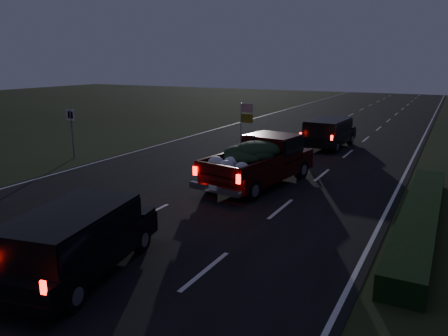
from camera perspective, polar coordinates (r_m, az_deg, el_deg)
The scene contains 7 objects.
ground at distance 14.32m, azimuth -9.93°, elevation -6.03°, with size 120.00×120.00×0.00m, color black.
road_asphalt at distance 14.32m, azimuth -9.93°, elevation -5.99°, with size 14.00×120.00×0.02m, color black.
hedge_row at distance 14.31m, azimuth 24.22°, elevation -5.82°, with size 1.00×10.00×0.60m, color black.
route_sign at distance 23.18m, azimuth -19.30°, elevation 5.24°, with size 0.55×0.08×2.50m.
pickup_truck at distance 17.28m, azimuth 4.72°, elevation 1.27°, with size 2.86×5.69×2.85m.
lead_suv at distance 25.48m, azimuth 13.50°, elevation 4.83°, with size 2.13×4.65×1.31m.
rear_suv at distance 10.53m, azimuth -18.97°, elevation -8.37°, with size 2.70×4.74×1.28m.
Camera 1 is at (8.38, -10.57, 4.82)m, focal length 35.00 mm.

